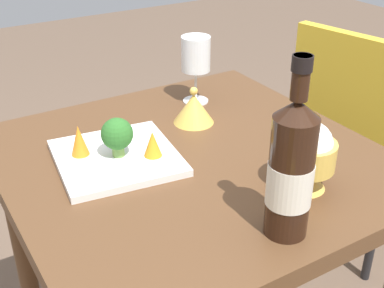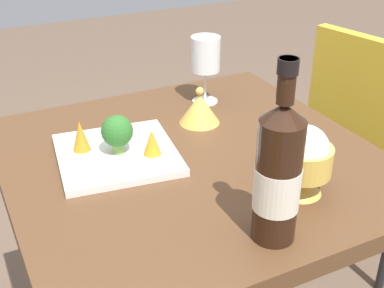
% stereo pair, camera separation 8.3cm
% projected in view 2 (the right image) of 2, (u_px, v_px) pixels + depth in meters
% --- Properties ---
extents(dining_table, '(0.79, 0.79, 0.73)m').
position_uv_depth(dining_table, '(192.00, 194.00, 1.17)').
color(dining_table, brown).
rests_on(dining_table, ground_plane).
extents(chair_by_wall, '(0.47, 0.47, 0.85)m').
position_uv_depth(chair_by_wall, '(373.00, 130.00, 1.69)').
color(chair_by_wall, gold).
rests_on(chair_by_wall, ground_plane).
extents(wine_bottle, '(0.08, 0.08, 0.32)m').
position_uv_depth(wine_bottle, '(276.00, 174.00, 0.82)').
color(wine_bottle, black).
rests_on(wine_bottle, dining_table).
extents(wine_glass, '(0.08, 0.08, 0.18)m').
position_uv_depth(wine_glass, '(206.00, 56.00, 1.33)').
color(wine_glass, white).
rests_on(wine_glass, dining_table).
extents(rice_bowl, '(0.11, 0.11, 0.14)m').
position_uv_depth(rice_bowl, '(303.00, 159.00, 0.97)').
color(rice_bowl, gold).
rests_on(rice_bowl, dining_table).
extents(rice_bowl_lid, '(0.10, 0.10, 0.09)m').
position_uv_depth(rice_bowl_lid, '(200.00, 108.00, 1.26)').
color(rice_bowl_lid, gold).
rests_on(rice_bowl_lid, dining_table).
extents(serving_plate, '(0.28, 0.28, 0.02)m').
position_uv_depth(serving_plate, '(117.00, 154.00, 1.12)').
color(serving_plate, white).
rests_on(serving_plate, dining_table).
extents(broccoli_floret, '(0.07, 0.07, 0.09)m').
position_uv_depth(broccoli_floret, '(117.00, 132.00, 1.08)').
color(broccoli_floret, '#729E4C').
rests_on(broccoli_floret, serving_plate).
extents(carrot_garnish_left, '(0.04, 0.04, 0.07)m').
position_uv_depth(carrot_garnish_left, '(81.00, 136.00, 1.10)').
color(carrot_garnish_left, orange).
rests_on(carrot_garnish_left, serving_plate).
extents(carrot_garnish_right, '(0.04, 0.04, 0.06)m').
position_uv_depth(carrot_garnish_right, '(152.00, 142.00, 1.09)').
color(carrot_garnish_right, orange).
rests_on(carrot_garnish_right, serving_plate).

